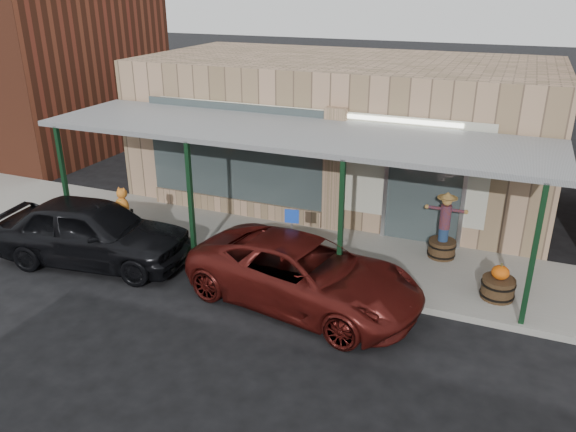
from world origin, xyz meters
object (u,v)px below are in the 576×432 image
at_px(parked_sedan, 93,231).
at_px(car_maroon, 304,273).
at_px(barrel_pumpkin, 498,286).
at_px(handicap_sign, 292,232).
at_px(barrel_scarecrow, 443,235).

bearing_deg(parked_sedan, car_maroon, -96.15).
xyz_separation_m(barrel_pumpkin, handicap_sign, (-4.40, -0.57, 0.70)).
bearing_deg(parked_sedan, barrel_pumpkin, -87.56).
relative_size(barrel_pumpkin, car_maroon, 0.16).
bearing_deg(barrel_scarecrow, parked_sedan, -161.59).
height_order(barrel_scarecrow, barrel_pumpkin, barrel_scarecrow).
height_order(handicap_sign, car_maroon, handicap_sign).
height_order(handicap_sign, parked_sedan, handicap_sign).
xyz_separation_m(parked_sedan, car_maroon, (5.31, 0.15, -0.11)).
height_order(barrel_scarecrow, parked_sedan, barrel_scarecrow).
relative_size(parked_sedan, car_maroon, 0.99).
bearing_deg(barrel_pumpkin, parked_sedan, -169.78).
height_order(parked_sedan, car_maroon, parked_sedan).
distance_m(barrel_scarecrow, parked_sedan, 8.31).
bearing_deg(barrel_pumpkin, handicap_sign, -172.65).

